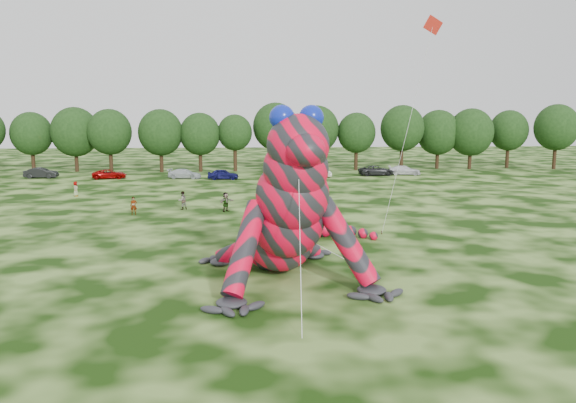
# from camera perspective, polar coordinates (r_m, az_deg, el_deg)

# --- Properties ---
(ground) EXTENTS (240.00, 240.00, 0.00)m
(ground) POSITION_cam_1_polar(r_m,az_deg,el_deg) (30.78, -8.98, -7.66)
(ground) COLOR #16330A
(ground) RESTS_ON ground
(inflatable_gecko) EXTENTS (18.67, 20.96, 9.17)m
(inflatable_gecko) POSITION_cam_1_polar(r_m,az_deg,el_deg) (31.33, -1.39, 1.32)
(inflatable_gecko) COLOR red
(inflatable_gecko) RESTS_ON ground
(flying_kite) EXTENTS (3.21, 3.09, 15.23)m
(flying_kite) POSITION_cam_1_polar(r_m,az_deg,el_deg) (39.42, 14.15, 15.54)
(flying_kite) COLOR red
(flying_kite) RESTS_ON ground
(tree_4) EXTENTS (6.22, 5.60, 9.06)m
(tree_4) POSITION_cam_1_polar(r_m,az_deg,el_deg) (93.90, -24.57, 5.52)
(tree_4) COLOR black
(tree_4) RESTS_ON ground
(tree_5) EXTENTS (7.16, 6.44, 9.80)m
(tree_5) POSITION_cam_1_polar(r_m,az_deg,el_deg) (91.60, -20.80, 5.91)
(tree_5) COLOR black
(tree_5) RESTS_ON ground
(tree_6) EXTENTS (6.52, 5.86, 9.49)m
(tree_6) POSITION_cam_1_polar(r_m,az_deg,el_deg) (88.50, -17.63, 5.89)
(tree_6) COLOR black
(tree_6) RESTS_ON ground
(tree_7) EXTENTS (6.68, 6.01, 9.48)m
(tree_7) POSITION_cam_1_polar(r_m,az_deg,el_deg) (87.23, -12.80, 6.04)
(tree_7) COLOR black
(tree_7) RESTS_ON ground
(tree_8) EXTENTS (6.14, 5.53, 8.94)m
(tree_8) POSITION_cam_1_polar(r_m,az_deg,el_deg) (86.77, -8.92, 5.97)
(tree_8) COLOR black
(tree_8) RESTS_ON ground
(tree_9) EXTENTS (5.27, 4.74, 8.68)m
(tree_9) POSITION_cam_1_polar(r_m,az_deg,el_deg) (86.89, -5.41, 5.95)
(tree_9) COLOR black
(tree_9) RESTS_ON ground
(tree_10) EXTENTS (7.09, 6.38, 10.50)m
(tree_10) POSITION_cam_1_polar(r_m,az_deg,el_deg) (88.21, -1.26, 6.62)
(tree_10) COLOR black
(tree_10) RESTS_ON ground
(tree_11) EXTENTS (7.01, 6.31, 10.07)m
(tree_11) POSITION_cam_1_polar(r_m,az_deg,el_deg) (88.42, 2.92, 6.48)
(tree_11) COLOR black
(tree_11) RESTS_ON ground
(tree_12) EXTENTS (5.99, 5.39, 8.97)m
(tree_12) POSITION_cam_1_polar(r_m,az_deg,el_deg) (89.01, 6.95, 6.09)
(tree_12) COLOR black
(tree_12) RESTS_ON ground
(tree_13) EXTENTS (6.83, 6.15, 10.13)m
(tree_13) POSITION_cam_1_polar(r_m,az_deg,el_deg) (90.06, 11.51, 6.38)
(tree_13) COLOR black
(tree_13) RESTS_ON ground
(tree_14) EXTENTS (6.82, 6.14, 9.40)m
(tree_14) POSITION_cam_1_polar(r_m,az_deg,el_deg) (93.51, 14.99, 6.12)
(tree_14) COLOR black
(tree_14) RESTS_ON ground
(tree_15) EXTENTS (7.17, 6.45, 9.63)m
(tree_15) POSITION_cam_1_polar(r_m,az_deg,el_deg) (94.41, 18.07, 6.08)
(tree_15) COLOR black
(tree_15) RESTS_ON ground
(tree_16) EXTENTS (6.26, 5.63, 9.37)m
(tree_16) POSITION_cam_1_polar(r_m,az_deg,el_deg) (98.72, 21.47, 5.93)
(tree_16) COLOR black
(tree_16) RESTS_ON ground
(tree_17) EXTENTS (6.98, 6.28, 10.30)m
(tree_17) POSITION_cam_1_polar(r_m,az_deg,el_deg) (99.34, 25.56, 5.96)
(tree_17) COLOR black
(tree_17) RESTS_ON ground
(car_1) EXTENTS (4.39, 1.54, 1.44)m
(car_1) POSITION_cam_1_polar(r_m,az_deg,el_deg) (84.18, -23.79, 2.67)
(car_1) COLOR black
(car_1) RESTS_ON ground
(car_2) EXTENTS (4.74, 2.60, 1.26)m
(car_2) POSITION_cam_1_polar(r_m,az_deg,el_deg) (80.17, -17.68, 2.67)
(car_2) COLOR #950505
(car_2) RESTS_ON ground
(car_3) EXTENTS (4.80, 2.73, 1.31)m
(car_3) POSITION_cam_1_polar(r_m,az_deg,el_deg) (77.88, -10.46, 2.79)
(car_3) COLOR silver
(car_3) RESTS_ON ground
(car_4) EXTENTS (4.17, 1.74, 1.41)m
(car_4) POSITION_cam_1_polar(r_m,az_deg,el_deg) (75.96, -6.61, 2.77)
(car_4) COLOR #10114C
(car_4) RESTS_ON ground
(car_5) EXTENTS (4.52, 2.00, 1.44)m
(car_5) POSITION_cam_1_polar(r_m,az_deg,el_deg) (78.05, 2.85, 2.99)
(car_5) COLOR beige
(car_5) RESTS_ON ground
(car_6) EXTENTS (5.27, 2.89, 1.40)m
(car_6) POSITION_cam_1_polar(r_m,az_deg,el_deg) (81.41, 8.97, 3.12)
(car_6) COLOR #232326
(car_6) RESTS_ON ground
(car_7) EXTENTS (4.85, 2.62, 1.34)m
(car_7) POSITION_cam_1_polar(r_m,az_deg,el_deg) (82.96, 11.74, 3.13)
(car_7) COLOR silver
(car_7) RESTS_ON ground
(spectator_1) EXTENTS (1.04, 0.99, 1.69)m
(spectator_1) POSITION_cam_1_polar(r_m,az_deg,el_deg) (52.49, -10.67, 0.11)
(spectator_1) COLOR gray
(spectator_1) RESTS_ON ground
(spectator_2) EXTENTS (1.00, 1.32, 1.81)m
(spectator_2) POSITION_cam_1_polar(r_m,az_deg,el_deg) (59.51, 1.34, 1.34)
(spectator_2) COLOR gray
(spectator_2) RESTS_ON ground
(spectator_5) EXTENTS (1.53, 1.53, 1.77)m
(spectator_5) POSITION_cam_1_polar(r_m,az_deg,el_deg) (50.77, -6.33, -0.04)
(spectator_5) COLOR gray
(spectator_5) RESTS_ON ground
(spectator_4) EXTENTS (0.59, 0.83, 1.59)m
(spectator_4) POSITION_cam_1_polar(r_m,az_deg,el_deg) (64.13, -20.77, 1.21)
(spectator_4) COLOR gray
(spectator_4) RESTS_ON ground
(spectator_0) EXTENTS (0.65, 0.50, 1.59)m
(spectator_0) POSITION_cam_1_polar(r_m,az_deg,el_deg) (50.67, -15.41, -0.43)
(spectator_0) COLOR gray
(spectator_0) RESTS_ON ground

